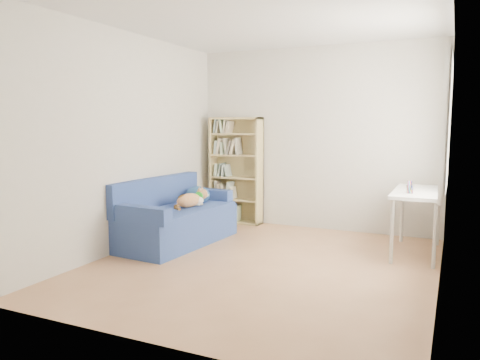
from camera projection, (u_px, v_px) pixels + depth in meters
The scene contains 6 objects.
ground at pixel (262, 265), 5.04m from camera, with size 4.00×4.00×0.00m, color #A8744C.
room_shell at pixel (273, 112), 4.83m from camera, with size 3.54×4.04×2.62m.
sofa at pixel (176, 218), 5.96m from camera, with size 0.93×1.74×0.83m.
bookshelf at pixel (236, 174), 7.12m from camera, with size 0.80×0.25×1.61m.
desk at pixel (418, 197), 5.40m from camera, with size 0.53×1.16×0.75m.
pen_cup at pixel (410, 188), 5.18m from camera, with size 0.08×0.08×0.15m.
Camera 1 is at (1.83, -4.55, 1.52)m, focal length 35.00 mm.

